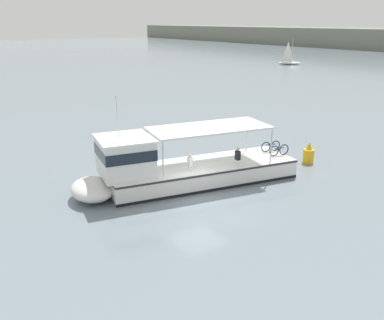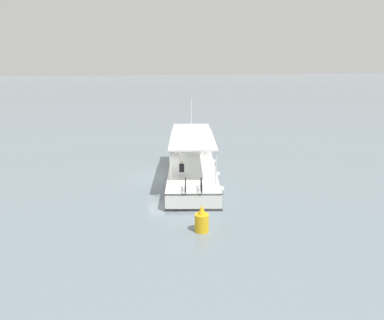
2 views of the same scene
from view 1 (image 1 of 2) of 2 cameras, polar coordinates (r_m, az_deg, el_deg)
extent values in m
plane|color=slate|center=(22.28, 0.84, -5.08)|extent=(400.00, 400.00, 0.00)
cube|color=white|center=(24.21, 1.30, -1.73)|extent=(5.29, 11.22, 1.10)
ellipsoid|color=white|center=(22.49, -13.23, -3.84)|extent=(3.32, 2.74, 1.01)
cube|color=black|center=(24.36, 1.30, -2.73)|extent=(5.33, 11.23, 0.16)
cube|color=#2D2D33|center=(24.05, 1.31, -0.68)|extent=(5.35, 11.23, 0.10)
cube|color=white|center=(22.33, -8.98, 0.37)|extent=(3.18, 3.09, 1.90)
cube|color=#19232D|center=(22.23, -9.02, 1.18)|extent=(3.26, 3.14, 0.56)
cube|color=white|center=(22.04, -9.11, 2.86)|extent=(3.37, 3.28, 0.12)
cube|color=white|center=(23.63, 2.34, 4.35)|extent=(4.22, 7.15, 0.10)
cylinder|color=silver|center=(21.51, -3.94, 0.00)|extent=(0.08, 0.08, 2.00)
cylinder|color=silver|center=(23.98, -6.13, 1.87)|extent=(0.08, 0.08, 2.00)
cylinder|color=silver|center=(24.35, 10.62, 1.91)|extent=(0.08, 0.08, 2.00)
cylinder|color=silver|center=(26.55, 7.38, 3.44)|extent=(0.08, 0.08, 2.00)
cylinder|color=silver|center=(21.70, -10.03, 5.73)|extent=(0.06, 0.06, 2.20)
sphere|color=white|center=(24.70, -7.63, -1.62)|extent=(0.36, 0.36, 0.36)
sphere|color=white|center=(25.72, -0.56, -0.63)|extent=(0.36, 0.36, 0.36)
sphere|color=white|center=(27.02, 5.51, 0.22)|extent=(0.36, 0.36, 0.36)
torus|color=black|center=(25.72, 10.99, 1.21)|extent=(0.19, 0.66, 0.66)
torus|color=black|center=(26.11, 12.27, 1.38)|extent=(0.19, 0.66, 0.66)
cylinder|color=#1E478C|center=(25.88, 11.65, 1.55)|extent=(0.20, 0.70, 0.06)
torus|color=black|center=(26.43, 9.91, 1.74)|extent=(0.19, 0.66, 0.66)
torus|color=black|center=(26.81, 11.16, 1.90)|extent=(0.19, 0.66, 0.66)
cylinder|color=#1E478C|center=(26.59, 10.55, 2.07)|extent=(0.20, 0.70, 0.06)
cube|color=black|center=(24.13, 6.17, 0.63)|extent=(0.36, 0.28, 0.52)
sphere|color=beige|center=(24.02, 6.20, 1.47)|extent=(0.20, 0.20, 0.20)
cube|color=white|center=(22.87, -0.27, -0.26)|extent=(0.36, 0.28, 0.52)
sphere|color=beige|center=(22.76, -0.27, 0.62)|extent=(0.20, 0.20, 0.20)
ellipsoid|color=white|center=(93.60, 13.03, 12.59)|extent=(4.35, 4.41, 0.60)
cylinder|color=silver|center=(93.41, 13.34, 14.23)|extent=(0.08, 0.08, 4.80)
pyramid|color=white|center=(93.35, 12.79, 14.07)|extent=(1.23, 1.26, 4.08)
cylinder|color=gold|center=(28.51, 15.40, 0.51)|extent=(0.70, 0.70, 0.90)
cone|color=gold|center=(28.32, 15.52, 1.86)|extent=(0.42, 0.42, 0.50)
camera|label=2|loc=(39.65, 37.02, 13.83)|focal=34.31mm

